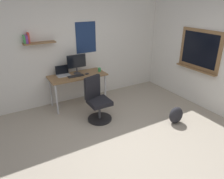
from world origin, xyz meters
name	(u,v)px	position (x,y,z in m)	size (l,w,h in m)	color
ground_plane	(130,148)	(0.00, 0.00, 0.00)	(5.20, 5.20, 0.00)	#9E9384
wall_back	(74,49)	(0.00, 2.45, 1.30)	(5.00, 0.30, 2.60)	silver
desk	(78,78)	(-0.11, 2.07, 0.68)	(1.34, 0.61, 0.76)	olive
office_chair	(97,102)	(-0.04, 1.19, 0.41)	(0.52, 0.54, 0.95)	black
laptop	(63,73)	(-0.42, 2.21, 0.81)	(0.31, 0.21, 0.23)	#ADAFB5
monitor_primary	(77,63)	(-0.08, 2.16, 1.03)	(0.46, 0.17, 0.46)	#38383D
keyboard	(76,76)	(-0.18, 1.99, 0.77)	(0.37, 0.13, 0.02)	black
computer_mouse	(87,74)	(0.10, 1.99, 0.78)	(0.10, 0.06, 0.03)	#262628
coffee_mug	(99,70)	(0.46, 2.04, 0.81)	(0.08, 0.08, 0.09)	#338C4C
backpack	(176,115)	(1.31, 0.22, 0.18)	(0.32, 0.22, 0.36)	#232328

